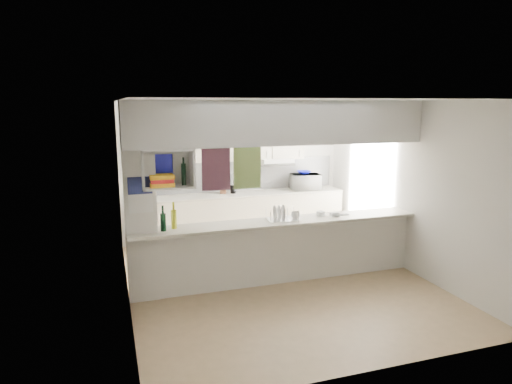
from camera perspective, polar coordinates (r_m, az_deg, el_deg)
name	(u,v)px	position (r m, az deg, el deg)	size (l,w,h in m)	color
floor	(278,282)	(6.79, 2.80, -11.13)	(4.80, 4.80, 0.00)	#997E59
ceiling	(280,100)	(6.29, 3.02, 11.39)	(4.80, 4.80, 0.00)	white
wall_back	(234,171)	(8.66, -2.79, 2.65)	(4.20, 4.20, 0.00)	silver
wall_left	(124,205)	(6.00, -16.16, -1.52)	(4.80, 4.80, 0.00)	silver
wall_right	(406,186)	(7.42, 18.23, 0.70)	(4.80, 4.80, 0.00)	silver
servery_partition	(268,170)	(6.29, 1.46, 2.81)	(4.20, 0.50, 2.60)	silver
cubby_shelf	(166,171)	(5.91, -11.18, 2.57)	(0.65, 0.35, 0.50)	white
kitchen_run	(246,197)	(8.54, -1.25, -0.69)	(3.60, 0.63, 2.24)	beige
microwave	(305,182)	(8.84, 6.18, 1.27)	(0.55, 0.37, 0.30)	white
bowl	(304,172)	(8.82, 6.03, 2.44)	(0.25, 0.25, 0.06)	#0B0E83
dish_rack	(282,214)	(6.52, 3.25, -2.74)	(0.46, 0.37, 0.23)	silver
cup	(296,215)	(6.55, 4.97, -2.91)	(0.13, 0.13, 0.10)	white
wine_bottles	(169,220)	(6.11, -10.86, -3.45)	(0.22, 0.15, 0.36)	black
plastic_tubs	(327,214)	(6.85, 8.87, -2.72)	(0.48, 0.21, 0.06)	silver
utensil_jar	(233,189)	(8.46, -2.84, 0.37)	(0.11, 0.11, 0.16)	black
knife_block	(223,188)	(8.43, -4.12, 0.53)	(0.11, 0.09, 0.21)	brown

